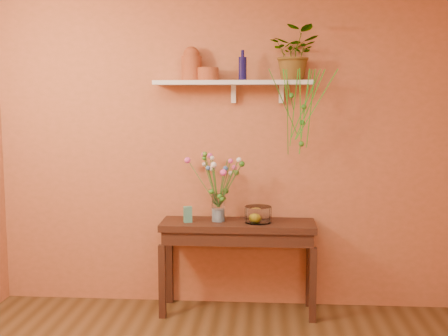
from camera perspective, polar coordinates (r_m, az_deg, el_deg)
room at (r=2.83m, az=-2.31°, el=-1.73°), size 4.04×4.04×2.70m
sideboard at (r=4.69m, az=1.44°, el=-6.83°), size 1.27×0.41×0.77m
wall_shelf at (r=4.66m, az=1.05°, el=8.61°), size 1.30×0.24×0.19m
terracotta_jug at (r=4.73m, az=-3.33°, el=10.48°), size 0.21×0.21×0.28m
terracotta_pot at (r=4.65m, az=-1.63°, el=9.54°), size 0.22×0.22×0.10m
blue_bottle at (r=4.64m, az=1.90°, el=10.13°), size 0.09×0.09×0.24m
spider_plant at (r=4.68m, az=7.26°, el=11.48°), size 0.46×0.42×0.43m
plant_fronds at (r=4.52m, az=7.73°, el=5.76°), size 0.54×0.25×0.69m
glass_vase at (r=4.67m, az=-0.59°, el=-4.29°), size 0.11×0.11×0.23m
bouquet at (r=4.62m, az=-0.56°, el=-0.50°), size 0.51×0.49×0.47m
glass_bowl at (r=4.64m, az=3.48°, el=-4.80°), size 0.22×0.22×0.13m
lemon at (r=4.63m, az=3.26°, el=-5.05°), size 0.08×0.08×0.08m
carton at (r=4.65m, az=-3.71°, el=-4.73°), size 0.08×0.07×0.13m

